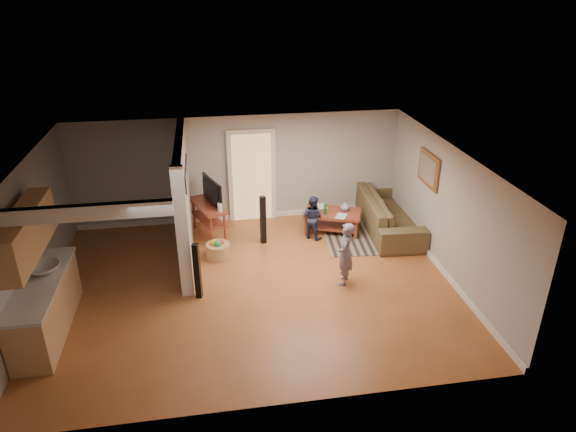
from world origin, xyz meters
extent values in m
plane|color=brown|center=(0.00, 0.00, 0.00)|extent=(7.50, 7.50, 0.00)
cube|color=#A4A19D|center=(0.00, 3.00, 1.25)|extent=(7.50, 0.04, 2.50)
cube|color=#A4A19D|center=(-3.75, 0.00, 1.25)|extent=(0.04, 6.00, 2.50)
cube|color=#A4A19D|center=(3.75, 0.00, 1.25)|extent=(0.04, 6.00, 2.50)
cube|color=white|center=(0.00, 0.00, 2.50)|extent=(7.50, 6.00, 0.04)
cube|color=#A4A19D|center=(-1.20, 1.45, 1.25)|extent=(0.15, 3.10, 2.50)
cube|color=white|center=(-1.20, -0.10, 1.25)|extent=(0.22, 0.10, 2.50)
cube|color=white|center=(0.00, 2.97, 0.06)|extent=(7.50, 0.04, 0.12)
cube|color=white|center=(3.72, 0.00, 0.06)|extent=(0.04, 6.00, 0.12)
cube|color=#D8B272|center=(0.30, 2.94, 1.05)|extent=(0.90, 0.06, 2.10)
cube|color=tan|center=(-3.43, -0.80, 0.45)|extent=(0.60, 2.20, 0.90)
cube|color=beige|center=(-3.43, -0.80, 0.92)|extent=(0.64, 2.24, 0.05)
cube|color=tan|center=(-3.45, -0.80, 1.80)|extent=(0.35, 2.00, 0.70)
imported|color=silver|center=(-3.43, -0.50, 0.94)|extent=(0.54, 0.54, 0.19)
cube|color=black|center=(-1.11, 0.80, 1.85)|extent=(0.03, 0.40, 0.34)
cube|color=black|center=(-1.11, 1.30, 1.85)|extent=(0.03, 0.40, 0.34)
cube|color=black|center=(-1.11, 1.80, 1.85)|extent=(0.03, 0.40, 0.34)
cube|color=#955D31|center=(3.71, 1.00, 1.75)|extent=(0.04, 0.90, 0.68)
cube|color=black|center=(3.00, 1.60, 0.01)|extent=(2.60, 1.99, 0.01)
imported|color=#403C20|center=(3.30, 1.92, 0.00)|extent=(1.21, 2.72, 0.78)
cube|color=maroon|center=(2.01, 1.98, 0.45)|extent=(1.41, 1.10, 0.06)
cube|color=silver|center=(2.01, 1.98, 0.46)|extent=(0.88, 0.67, 0.02)
cube|color=maroon|center=(2.01, 1.98, 0.15)|extent=(1.28, 0.97, 0.03)
cube|color=maroon|center=(1.40, 1.89, 0.23)|extent=(0.09, 0.09, 0.45)
cube|color=maroon|center=(2.43, 1.52, 0.23)|extent=(0.09, 0.09, 0.45)
cube|color=maroon|center=(1.59, 2.44, 0.23)|extent=(0.09, 0.09, 0.45)
cube|color=maroon|center=(2.62, 2.07, 0.23)|extent=(0.09, 0.09, 0.45)
imported|color=navy|center=(2.30, 2.01, 0.49)|extent=(0.27, 0.27, 0.22)
cylinder|color=#16611A|center=(1.81, 1.89, 0.61)|extent=(0.07, 0.07, 0.25)
imported|color=#998C4C|center=(1.73, 2.28, 0.49)|extent=(0.23, 0.29, 0.03)
imported|color=#66594C|center=(2.04, 1.75, 0.49)|extent=(0.34, 0.37, 0.02)
cube|color=maroon|center=(-0.75, 2.20, 0.74)|extent=(0.85, 1.31, 0.05)
cube|color=maroon|center=(-0.75, 2.20, 0.41)|extent=(0.77, 1.19, 0.03)
cylinder|color=maroon|center=(-0.71, 1.65, 0.38)|extent=(0.05, 0.05, 0.75)
cylinder|color=maroon|center=(-1.08, 2.64, 0.38)|extent=(0.05, 0.05, 0.75)
cylinder|color=maroon|center=(-0.42, 1.76, 0.38)|extent=(0.05, 0.05, 0.75)
cylinder|color=maroon|center=(-0.79, 2.75, 0.38)|extent=(0.05, 0.05, 0.75)
imported|color=black|center=(-0.73, 2.21, 0.77)|extent=(0.46, 0.97, 0.57)
cylinder|color=white|center=(-0.50, 1.80, 0.86)|extent=(0.10, 0.10, 0.18)
cube|color=black|center=(-1.00, -0.20, 0.54)|extent=(0.13, 0.13, 1.09)
cube|color=black|center=(0.40, 1.68, 0.55)|extent=(0.13, 0.13, 1.10)
cylinder|color=#A77C48|center=(-0.60, 1.17, 0.16)|extent=(0.49, 0.49, 0.32)
sphere|color=red|center=(-0.54, 1.21, 0.32)|extent=(0.15, 0.15, 0.15)
sphere|color=gold|center=(-0.67, 1.19, 0.34)|extent=(0.15, 0.15, 0.15)
sphere|color=green|center=(-0.60, 1.11, 0.36)|extent=(0.15, 0.15, 0.15)
imported|color=slate|center=(1.72, -0.16, 0.00)|extent=(0.45, 0.53, 1.24)
imported|color=#202743|center=(1.50, 1.75, 0.00)|extent=(0.61, 0.60, 0.99)
camera|label=1|loc=(-0.67, -8.18, 5.32)|focal=32.00mm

